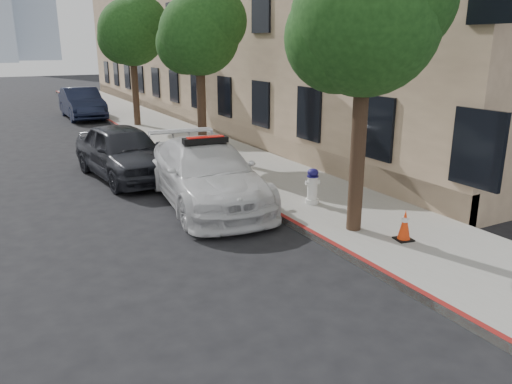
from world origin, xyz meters
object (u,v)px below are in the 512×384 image
object	(u,v)px
parked_car_far	(82,103)
traffic_cone	(405,225)
parked_car_mid	(124,152)
police_car	(206,173)
fire_hydrant	(312,186)

from	to	relation	value
parked_car_far	traffic_cone	size ratio (longest dim) A/B	7.96
parked_car_mid	traffic_cone	xyz separation A→B (m)	(3.40, -7.95, -0.33)
police_car	fire_hydrant	world-z (taller)	police_car
parked_car_mid	fire_hydrant	distance (m)	6.05
parked_car_mid	parked_car_far	xyz separation A→B (m)	(1.24, 13.48, 0.02)
police_car	traffic_cone	distance (m)	4.99
police_car	parked_car_far	distance (m)	16.99
parked_car_far	fire_hydrant	distance (m)	18.72
police_car	parked_car_mid	world-z (taller)	police_car
parked_car_mid	fire_hydrant	bearing A→B (deg)	-64.07
fire_hydrant	police_car	bearing A→B (deg)	157.12
fire_hydrant	traffic_cone	size ratio (longest dim) A/B	1.39
fire_hydrant	parked_car_mid	bearing A→B (deg)	137.26
parked_car_mid	traffic_cone	size ratio (longest dim) A/B	7.51
police_car	fire_hydrant	size ratio (longest dim) A/B	6.46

